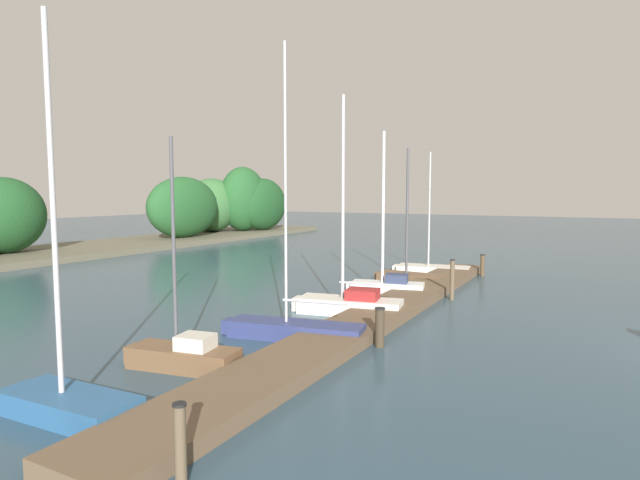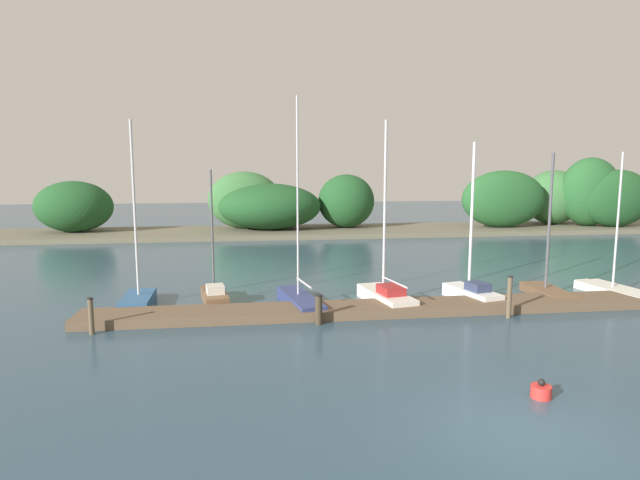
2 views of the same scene
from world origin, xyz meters
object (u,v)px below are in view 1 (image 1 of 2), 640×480
at_px(mooring_piling_1, 380,327).
at_px(sailboat_1, 181,353).
at_px(sailboat_0, 64,396).
at_px(sailboat_2, 290,327).
at_px(mooring_piling_0, 180,446).
at_px(sailboat_6, 430,268).
at_px(sailboat_4, 386,284).
at_px(sailboat_3, 347,301).
at_px(mooring_piling_2, 452,280).
at_px(sailboat_5, 408,274).
at_px(mooring_piling_3, 482,265).

bearing_deg(mooring_piling_1, sailboat_1, 137.95).
xyz_separation_m(sailboat_0, sailboat_2, (6.42, -0.96, -0.05)).
bearing_deg(mooring_piling_0, sailboat_6, 7.24).
height_order(sailboat_4, sailboat_6, sailboat_4).
bearing_deg(sailboat_3, sailboat_6, -99.41).
xyz_separation_m(sailboat_4, mooring_piling_2, (0.32, -2.62, 0.34)).
xyz_separation_m(sailboat_5, mooring_piling_1, (-10.33, -2.75, 0.19)).
distance_m(sailboat_4, sailboat_5, 3.59).
distance_m(sailboat_0, mooring_piling_1, 7.74).
relative_size(sailboat_1, mooring_piling_3, 4.99).
distance_m(mooring_piling_0, mooring_piling_3, 21.18).
distance_m(sailboat_0, sailboat_6, 20.36).
height_order(mooring_piling_1, mooring_piling_2, mooring_piling_2).
bearing_deg(sailboat_1, sailboat_0, 79.49).
relative_size(sailboat_6, mooring_piling_0, 4.98).
distance_m(sailboat_0, sailboat_4, 13.68).
height_order(mooring_piling_0, mooring_piling_1, mooring_piling_0).
xyz_separation_m(sailboat_0, mooring_piling_0, (-0.76, -3.60, 0.23)).
bearing_deg(sailboat_3, sailboat_4, -99.80).
bearing_deg(sailboat_4, sailboat_6, -101.89).
height_order(sailboat_3, sailboat_4, sailboat_3).
distance_m(mooring_piling_1, mooring_piling_3, 13.53).
height_order(sailboat_2, mooring_piling_2, sailboat_2).
bearing_deg(mooring_piling_2, sailboat_2, 160.20).
bearing_deg(mooring_piling_1, mooring_piling_2, -1.22).
bearing_deg(mooring_piling_0, sailboat_0, 78.06).
height_order(sailboat_1, sailboat_4, sailboat_4).
xyz_separation_m(sailboat_1, sailboat_4, (10.62, -1.02, 0.09)).
distance_m(sailboat_4, mooring_piling_1, 7.19).
bearing_deg(mooring_piling_1, sailboat_0, 152.89).
relative_size(mooring_piling_0, mooring_piling_2, 0.79).
xyz_separation_m(sailboat_3, mooring_piling_0, (-10.71, -2.50, 0.19)).
xyz_separation_m(sailboat_2, mooring_piling_2, (7.54, -2.71, 0.45)).
relative_size(sailboat_3, mooring_piling_1, 6.87).
bearing_deg(mooring_piling_1, mooring_piling_0, -179.42).
bearing_deg(sailboat_4, sailboat_1, 71.41).
relative_size(sailboat_4, mooring_piling_0, 5.28).
distance_m(sailboat_0, mooring_piling_3, 20.72).
relative_size(sailboat_1, mooring_piling_2, 3.44).
bearing_deg(sailboat_2, mooring_piling_0, 99.51).
bearing_deg(sailboat_3, sailboat_5, -97.85).
bearing_deg(sailboat_3, mooring_piling_3, -113.53).
xyz_separation_m(sailboat_3, mooring_piling_1, (-3.06, -2.43, 0.11)).
height_order(sailboat_4, mooring_piling_3, sailboat_4).
distance_m(sailboat_3, mooring_piling_1, 3.90).
height_order(sailboat_0, mooring_piling_3, sailboat_0).
xyz_separation_m(sailboat_1, mooring_piling_3, (17.40, -3.51, 0.18)).
relative_size(sailboat_3, sailboat_6, 1.19).
relative_size(sailboat_2, mooring_piling_0, 6.65).
bearing_deg(sailboat_6, sailboat_3, 82.83).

